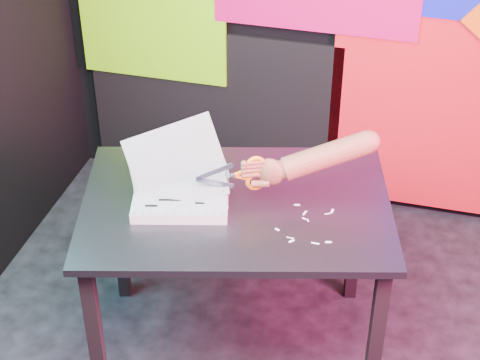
# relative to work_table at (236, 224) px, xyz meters

# --- Properties ---
(room) EXTENTS (3.01, 3.01, 2.71)m
(room) POSITION_rel_work_table_xyz_m (0.32, -0.33, 0.70)
(room) COLOR black
(room) RESTS_ON ground
(backdrop) EXTENTS (2.88, 0.05, 2.08)m
(backdrop) POSITION_rel_work_table_xyz_m (0.38, 1.14, 0.30)
(backdrop) COLOR red
(backdrop) RESTS_ON ground
(work_table) EXTENTS (1.29, 1.02, 0.75)m
(work_table) POSITION_rel_work_table_xyz_m (0.00, 0.00, 0.00)
(work_table) COLOR black
(work_table) RESTS_ON ground
(printout_stack) EXTENTS (0.43, 0.33, 0.33)m
(printout_stack) POSITION_rel_work_table_xyz_m (-0.20, -0.05, 0.13)
(printout_stack) COLOR beige
(printout_stack) RESTS_ON work_table
(scissors) EXTENTS (0.23, 0.11, 0.14)m
(scissors) POSITION_rel_work_table_xyz_m (0.05, 0.01, 0.23)
(scissors) COLOR #B0B7D9
(scissors) RESTS_ON printout_stack
(hand_forearm) EXTENTS (0.46, 0.24, 0.19)m
(hand_forearm) POSITION_rel_work_table_xyz_m (0.27, 0.11, 0.27)
(hand_forearm) COLOR brown
(hand_forearm) RESTS_ON work_table
(paper_clippings) EXTENTS (0.21, 0.23, 0.00)m
(paper_clippings) POSITION_rel_work_table_xyz_m (0.28, -0.06, 0.10)
(paper_clippings) COLOR silver
(paper_clippings) RESTS_ON work_table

